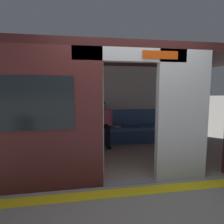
{
  "coord_description": "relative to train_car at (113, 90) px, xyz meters",
  "views": [
    {
      "loc": [
        0.83,
        3.01,
        1.54
      ],
      "look_at": [
        0.06,
        -1.27,
        1.0
      ],
      "focal_mm": 32.19,
      "sensor_mm": 36.0,
      "label": 1
    }
  ],
  "objects": [
    {
      "name": "ground_plane",
      "position": [
        -0.05,
        1.2,
        -1.48
      ],
      "size": [
        60.0,
        60.0,
        0.0
      ],
      "primitive_type": "plane",
      "color": "gray"
    },
    {
      "name": "platform_edge_strip",
      "position": [
        -0.05,
        1.5,
        -1.48
      ],
      "size": [
        8.0,
        0.24,
        0.01
      ],
      "primitive_type": "cube",
      "color": "yellow",
      "rests_on": "ground_plane"
    },
    {
      "name": "train_car",
      "position": [
        0.0,
        0.0,
        0.0
      ],
      "size": [
        6.4,
        2.76,
        2.24
      ],
      "color": "silver",
      "rests_on": "ground_plane"
    },
    {
      "name": "bench_seat",
      "position": [
        -0.05,
        -1.05,
        -1.14
      ],
      "size": [
        2.96,
        0.44,
        0.45
      ],
      "color": "#38609E",
      "rests_on": "ground_plane"
    },
    {
      "name": "person_seated",
      "position": [
        0.09,
        -1.0,
        -0.81
      ],
      "size": [
        0.55,
        0.68,
        1.18
      ],
      "color": "pink",
      "rests_on": "ground_plane"
    },
    {
      "name": "handbag",
      "position": [
        0.48,
        -1.09,
        -0.95
      ],
      "size": [
        0.26,
        0.15,
        0.17
      ],
      "color": "#262D4C",
      "rests_on": "bench_seat"
    },
    {
      "name": "book",
      "position": [
        -0.3,
        -1.12,
        -1.02
      ],
      "size": [
        0.23,
        0.26,
        0.03
      ],
      "primitive_type": "cube",
      "rotation": [
        0.0,
        0.0,
        0.43
      ],
      "color": "silver",
      "rests_on": "bench_seat"
    },
    {
      "name": "grab_pole_door",
      "position": [
        0.33,
        0.81,
        -0.43
      ],
      "size": [
        0.04,
        0.04,
        2.1
      ],
      "primitive_type": "cylinder",
      "color": "silver",
      "rests_on": "ground_plane"
    }
  ]
}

